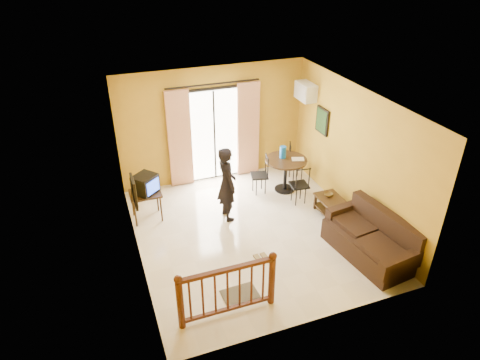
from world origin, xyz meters
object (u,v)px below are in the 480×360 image
object	(u,v)px
coffee_table	(333,206)
standing_person	(227,184)
television	(146,184)
sofa	(372,240)
dining_table	(286,166)

from	to	relation	value
coffee_table	standing_person	size ratio (longest dim) A/B	0.55
television	sofa	world-z (taller)	television
sofa	standing_person	world-z (taller)	standing_person
coffee_table	sofa	distance (m)	1.37
television	dining_table	distance (m)	3.25
television	coffee_table	xyz separation A→B (m)	(3.72, -1.30, -0.58)
coffee_table	standing_person	xyz separation A→B (m)	(-2.13, 0.77, 0.56)
television	coffee_table	bearing A→B (deg)	-59.11
sofa	standing_person	distance (m)	3.06
dining_table	sofa	xyz separation A→B (m)	(0.48, -2.74, -0.31)
dining_table	standing_person	distance (m)	1.77
television	dining_table	size ratio (longest dim) A/B	0.61
television	standing_person	world-z (taller)	standing_person
dining_table	coffee_table	distance (m)	1.51
dining_table	standing_person	xyz separation A→B (m)	(-1.65, -0.61, 0.18)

